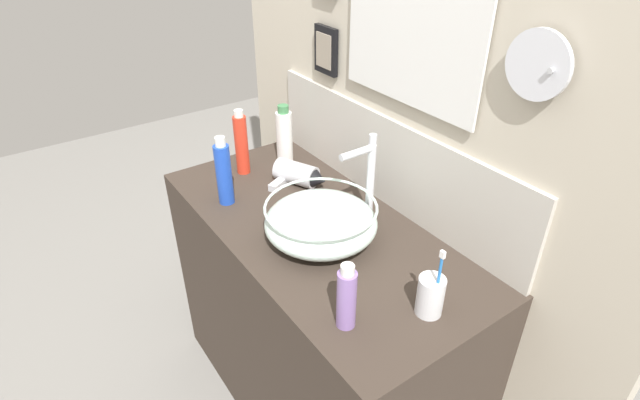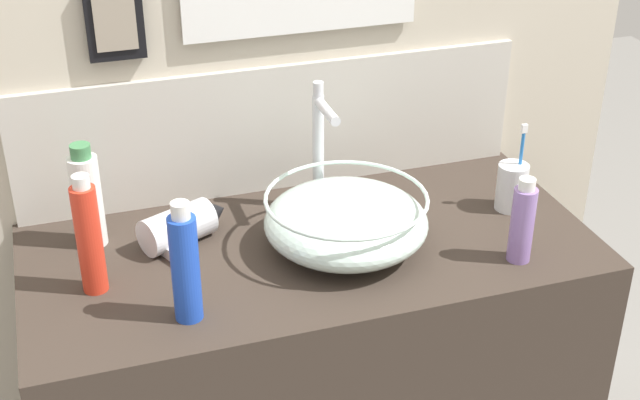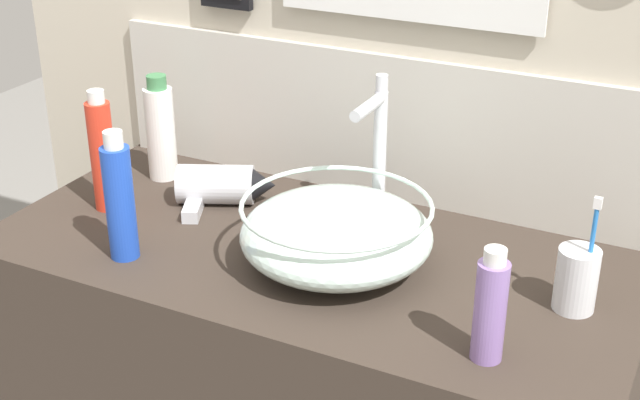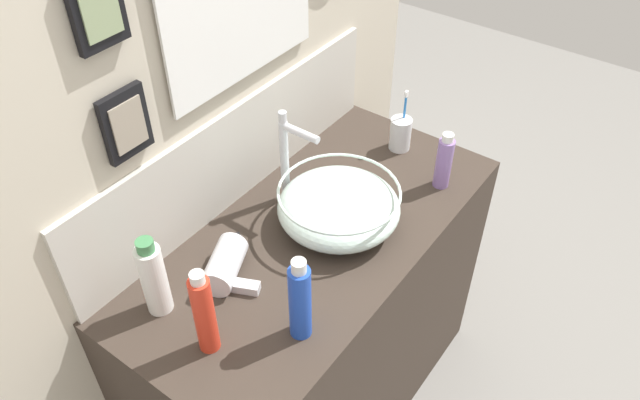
% 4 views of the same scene
% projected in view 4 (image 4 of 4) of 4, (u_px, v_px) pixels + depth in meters
% --- Properties ---
extents(ground_plane, '(6.00, 6.00, 0.00)m').
position_uv_depth(ground_plane, '(317.00, 400.00, 2.18)').
color(ground_plane, gray).
extents(vanity_counter, '(1.13, 0.53, 0.82)m').
position_uv_depth(vanity_counter, '(316.00, 328.00, 1.91)').
color(vanity_counter, '#382D26').
rests_on(vanity_counter, ground).
extents(back_panel, '(1.66, 0.10, 2.55)m').
position_uv_depth(back_panel, '(214.00, 44.00, 1.47)').
color(back_panel, beige).
rests_on(back_panel, ground).
extents(glass_bowl_sink, '(0.32, 0.32, 0.12)m').
position_uv_depth(glass_bowl_sink, '(339.00, 206.00, 1.62)').
color(glass_bowl_sink, silver).
rests_on(glass_bowl_sink, vanity_counter).
extents(faucet, '(0.02, 0.12, 0.28)m').
position_uv_depth(faucet, '(288.00, 153.00, 1.62)').
color(faucet, silver).
rests_on(faucet, vanity_counter).
extents(hair_drier, '(0.20, 0.18, 0.08)m').
position_uv_depth(hair_drier, '(228.00, 261.00, 1.51)').
color(hair_drier, silver).
rests_on(hair_drier, vanity_counter).
extents(toothbrush_cup, '(0.06, 0.06, 0.19)m').
position_uv_depth(toothbrush_cup, '(400.00, 133.00, 1.88)').
color(toothbrush_cup, silver).
rests_on(toothbrush_cup, vanity_counter).
extents(lotion_bottle, '(0.05, 0.05, 0.23)m').
position_uv_depth(lotion_bottle, '(204.00, 314.00, 1.29)').
color(lotion_bottle, red).
rests_on(lotion_bottle, vanity_counter).
extents(soap_dispenser, '(0.06, 0.06, 0.22)m').
position_uv_depth(soap_dispenser, '(154.00, 278.00, 1.38)').
color(soap_dispenser, white).
rests_on(soap_dispenser, vanity_counter).
extents(shampoo_bottle, '(0.05, 0.05, 0.23)m').
position_uv_depth(shampoo_bottle, '(300.00, 301.00, 1.33)').
color(shampoo_bottle, blue).
rests_on(shampoo_bottle, vanity_counter).
extents(spray_bottle, '(0.05, 0.05, 0.18)m').
position_uv_depth(spray_bottle, '(444.00, 162.00, 1.72)').
color(spray_bottle, '#8C6BB2').
rests_on(spray_bottle, vanity_counter).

